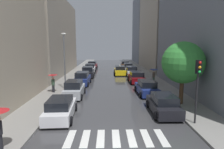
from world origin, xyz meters
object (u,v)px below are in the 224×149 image
Objects in this scene: parked_car_right_second at (147,88)px; parked_car_right_fifth at (128,67)px; traffic_light_right_corner at (198,78)px; pedestrian_by_kerb at (53,80)px; parked_car_left_second at (74,89)px; parked_car_left_third at (82,79)px; parked_car_right_third at (136,77)px; parked_car_right_sixth at (125,64)px; parked_car_left_fifth at (90,68)px; parked_car_left_nearest at (61,109)px; taxi_midroad at (120,71)px; lamp_post_left at (64,57)px; parked_car_right_fourth at (131,71)px; pedestrian_foreground at (154,72)px; street_tree_right at (183,63)px; parked_car_left_sixth at (92,65)px; parked_car_left_fourth at (88,72)px; parked_car_right_nearest at (163,104)px.

parked_car_right_fifth reaches higher than parked_car_right_second.
parked_car_right_second is at bearing 101.21° from traffic_light_right_corner.
parked_car_left_second is at bearing -34.27° from pedestrian_by_kerb.
parked_car_left_third is 7.75m from parked_car_right_third.
parked_car_right_third reaches higher than parked_car_right_sixth.
parked_car_left_fifth is at bearing 138.60° from parked_car_right_sixth.
traffic_light_right_corner is (12.02, -8.93, 1.69)m from pedestrian_by_kerb.
parked_car_left_nearest is at bearing -178.53° from parked_car_left_third.
taxi_midroad reaches higher than parked_car_left_nearest.
parked_car_left_fifth reaches higher than parked_car_right_fifth.
lamp_post_left is at bearing 27.48° from parked_car_left_second.
parked_car_right_fifth is at bearing -22.27° from taxi_midroad.
taxi_midroad reaches higher than parked_car_right_second.
parked_car_left_fifth is 0.96× the size of parked_car_right_fourth.
pedestrian_by_kerb is 0.46× the size of traffic_light_right_corner.
pedestrian_foreground is at bearing -139.95° from parked_car_left_fifth.
parked_car_right_fifth is 23.45m from street_tree_right.
parked_car_left_sixth is 0.96× the size of taxi_midroad.
lamp_post_left is (-9.33, -11.05, 3.22)m from parked_car_right_fourth.
parked_car_right_third is (7.62, -16.18, -0.05)m from parked_car_left_sixth.
parked_car_right_third is 1.04× the size of traffic_light_right_corner.
lamp_post_left is (-9.37, 2.20, 3.24)m from parked_car_right_second.
traffic_light_right_corner is (1.67, -21.50, 2.51)m from parked_car_right_fourth.
parked_car_left_third is at bearing 177.16° from parked_car_left_fourth.
parked_car_right_second is (7.65, -11.95, -0.07)m from parked_car_left_fourth.
parked_car_right_third is 18.69m from parked_car_right_sixth.
parked_car_right_sixth is (7.80, 32.13, 0.01)m from parked_car_left_nearest.
parked_car_left_sixth is 21.03m from lamp_post_left.
parked_car_left_third is 0.99× the size of parked_car_right_third.
parked_car_right_fifth is 13.66m from pedestrian_foreground.
parked_car_left_sixth is 1.04× the size of traffic_light_right_corner.
parked_car_right_second is at bearing -13.24° from lamp_post_left.
parked_car_right_fifth is (-0.13, 25.20, 0.04)m from parked_car_right_nearest.
parked_car_right_second is 0.98× the size of taxi_midroad.
taxi_midroad is at bearing -119.68° from parked_car_left_fifth.
parked_car_right_fifth is at bearing -48.20° from parked_car_left_fourth.
traffic_light_right_corner reaches higher than taxi_midroad.
parked_car_left_sixth is 0.91× the size of parked_car_right_sixth.
parked_car_right_third is (7.64, 1.30, -0.07)m from parked_car_left_third.
parked_car_left_second is 10.76m from parked_car_right_third.
pedestrian_by_kerb is at bearing 119.22° from parked_car_right_third.
parked_car_left_fifth is at bearing 83.83° from lamp_post_left.
parked_car_left_fourth is 1.05× the size of parked_car_right_fourth.
street_tree_right reaches higher than parked_car_right_third.
parked_car_left_fourth is 10.39m from lamp_post_left.
parked_car_right_nearest is 12.63m from parked_car_right_third.
parked_car_left_third is 1.03× the size of traffic_light_right_corner.
parked_car_left_sixth is 12.34m from parked_car_right_fourth.
taxi_midroad is at bearing -21.38° from parked_car_left_second.
pedestrian_by_kerb is at bearing 152.71° from parked_car_left_third.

